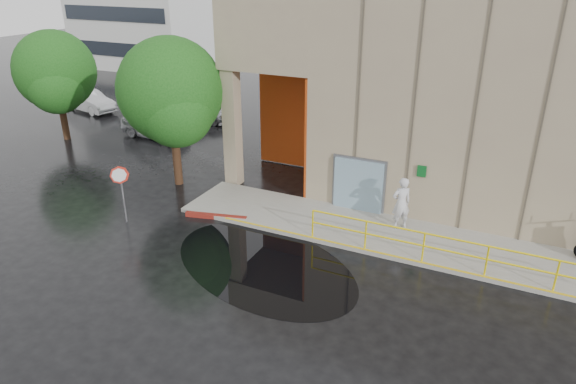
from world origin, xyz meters
name	(u,v)px	position (x,y,z in m)	size (l,w,h in m)	color
ground	(286,291)	(0.00, 0.00, 0.00)	(120.00, 120.00, 0.00)	black
sidewalk	(451,248)	(4.00, 4.50, 0.07)	(20.00, 3.00, 0.15)	gray
building	(519,91)	(5.10, 10.98, 4.21)	(20.00, 10.17, 8.00)	gray
guardrail	(454,253)	(4.25, 3.15, 0.68)	(9.56, 0.06, 1.03)	yellow
person	(401,203)	(2.06, 5.09, 1.12)	(0.71, 0.46, 1.93)	silver
stop_sign	(121,181)	(-7.33, 1.41, 1.66)	(0.51, 0.50, 2.24)	slate
red_curb	(216,216)	(-4.45, 3.10, 0.09)	(2.40, 0.18, 0.18)	maroon
puddle	(264,265)	(-1.27, 0.97, 0.00)	(7.00, 4.31, 0.01)	black
car_a	(155,125)	(-12.96, 10.17, 0.69)	(1.64, 4.07, 1.39)	#BABCC2
car_b	(89,101)	(-20.45, 12.83, 0.67)	(1.42, 4.07, 1.34)	white
car_c	(198,109)	(-12.82, 14.14, 0.70)	(1.96, 4.82, 1.40)	#ADAFB4
tree_near	(172,95)	(-7.65, 5.18, 3.97)	(4.34, 4.34, 6.31)	black
tree_far	(55,74)	(-17.10, 7.71, 3.58)	(4.19, 4.19, 5.84)	black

